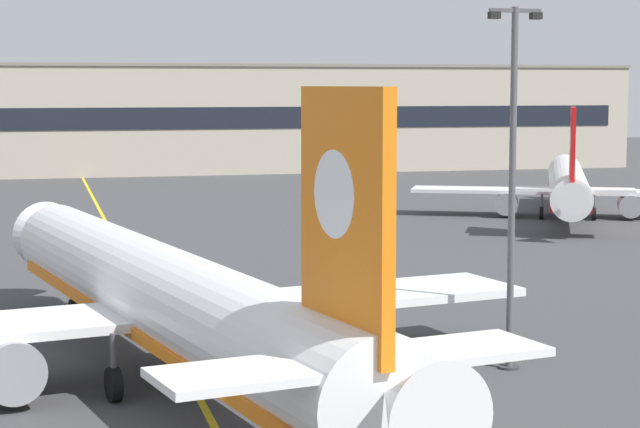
{
  "coord_description": "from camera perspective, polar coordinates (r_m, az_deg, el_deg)",
  "views": [
    {
      "loc": [
        -6.6,
        -35.23,
        11.7
      ],
      "look_at": [
        4.33,
        7.28,
        6.85
      ],
      "focal_mm": 65.93,
      "sensor_mm": 36.0,
      "label": 1
    }
  ],
  "objects": [
    {
      "name": "airliner_foreground",
      "position": [
        46.44,
        -7.57,
        -4.08
      ],
      "size": [
        32.32,
        41.23,
        11.65
      ],
      "color": "white",
      "rests_on": "ground"
    },
    {
      "name": "airliner_background",
      "position": [
        105.47,
        11.94,
        1.38
      ],
      "size": [
        26.58,
        33.3,
        9.99
      ],
      "color": "white",
      "rests_on": "ground"
    },
    {
      "name": "terminal_building",
      "position": [
        156.09,
        -11.74,
        4.53
      ],
      "size": [
        152.35,
        12.4,
        14.4
      ],
      "color": "#B2A893",
      "rests_on": "ground"
    },
    {
      "name": "taxiway_centreline",
      "position": [
        66.6,
        -8.52,
        -3.88
      ],
      "size": [
        2.65,
        179.99,
        0.01
      ],
      "primitive_type": "cube",
      "rotation": [
        0.0,
        0.0,
        -0.01
      ],
      "color": "yellow",
      "rests_on": "ground"
    },
    {
      "name": "safety_cone_by_nose_gear",
      "position": [
        63.08,
        -9.11,
        -4.22
      ],
      "size": [
        0.44,
        0.44,
        0.55
      ],
      "color": "orange",
      "rests_on": "ground"
    },
    {
      "name": "apron_lamp_post",
      "position": [
        48.42,
        9.31,
        1.5
      ],
      "size": [
        2.24,
        0.9,
        14.8
      ],
      "color": "#515156",
      "rests_on": "ground"
    }
  ]
}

